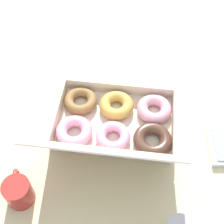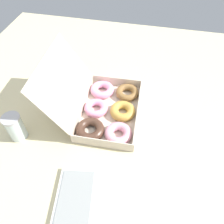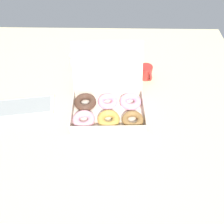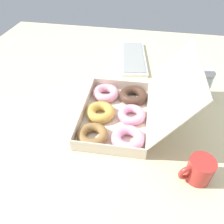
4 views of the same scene
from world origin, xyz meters
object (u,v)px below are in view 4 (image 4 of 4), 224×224
object	(u,v)px
coffee_mug	(199,170)
glass_jar	(203,85)
donut_box	(121,111)
keyboard	(133,58)

from	to	relation	value
coffee_mug	glass_jar	world-z (taller)	glass_jar
donut_box	coffee_mug	bearing A→B (deg)	49.89
keyboard	glass_jar	distance (cm)	44.39
donut_box	coffee_mug	distance (cm)	35.95
coffee_mug	donut_box	bearing A→B (deg)	-130.11
donut_box	coffee_mug	size ratio (longest dim) A/B	3.88
keyboard	glass_jar	world-z (taller)	glass_jar
donut_box	glass_jar	size ratio (longest dim) A/B	3.33
donut_box	glass_jar	xyz separation A→B (cm)	(-20.50, 33.20, 2.83)
glass_jar	keyboard	bearing A→B (deg)	-130.54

